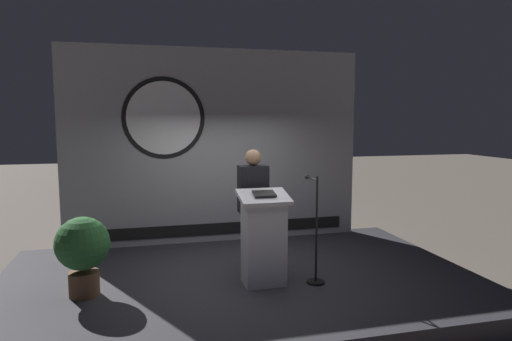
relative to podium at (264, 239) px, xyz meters
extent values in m
plane|color=#6B6056|center=(-0.24, 0.35, -0.90)|extent=(40.00, 40.00, 0.00)
cube|color=#333338|center=(-0.24, 0.35, -0.75)|extent=(6.40, 4.00, 0.30)
cube|color=#9E9EA3|center=(-0.24, 2.20, 1.06)|extent=(5.08, 0.10, 3.31)
cylinder|color=black|center=(-1.13, 2.15, 1.54)|extent=(1.35, 0.02, 1.35)
cylinder|color=white|center=(-1.13, 2.14, 1.54)|extent=(1.20, 0.02, 1.20)
cube|color=black|center=(-0.24, 2.14, -0.38)|extent=(4.58, 0.02, 0.20)
cube|color=silver|center=(0.00, 0.00, -0.04)|extent=(0.52, 0.40, 1.11)
cube|color=silver|center=(0.00, 0.00, 0.55)|extent=(0.64, 0.50, 0.16)
cube|color=black|center=(0.00, -0.02, 0.59)|extent=(0.28, 0.20, 0.07)
cylinder|color=black|center=(-0.02, 0.48, -0.17)|extent=(0.26, 0.26, 0.85)
cube|color=black|center=(-0.02, 0.48, 0.58)|extent=(0.40, 0.24, 0.65)
sphere|color=#997051|center=(-0.02, 0.48, 1.01)|extent=(0.22, 0.22, 0.22)
cylinder|color=black|center=(0.66, -0.15, -0.59)|extent=(0.24, 0.24, 0.02)
cylinder|color=black|center=(0.66, -0.15, 0.10)|extent=(0.03, 0.03, 1.40)
cylinder|color=black|center=(0.66, 0.03, 0.76)|extent=(0.02, 0.37, 0.02)
sphere|color=#262626|center=(0.66, 0.22, 0.76)|extent=(0.07, 0.07, 0.07)
cylinder|color=brown|center=(-2.21, 0.14, -0.45)|extent=(0.36, 0.36, 0.30)
sphere|color=#2D6B33|center=(-2.21, 0.14, 0.05)|extent=(0.64, 0.64, 0.64)
camera|label=1|loc=(-1.48, -5.43, 1.55)|focal=31.46mm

